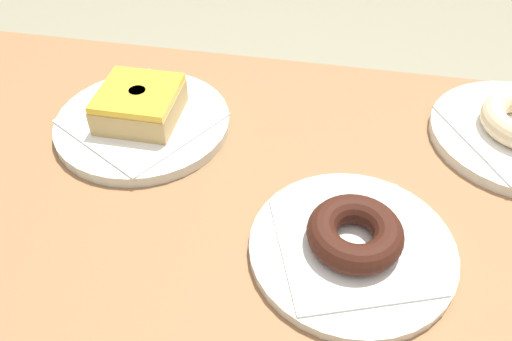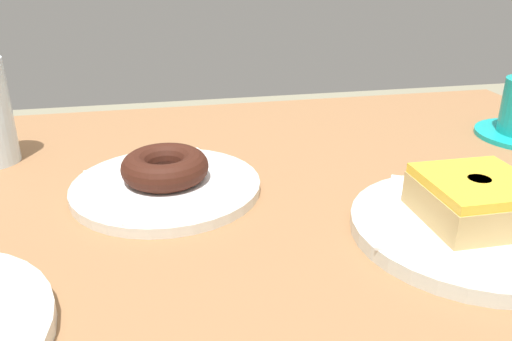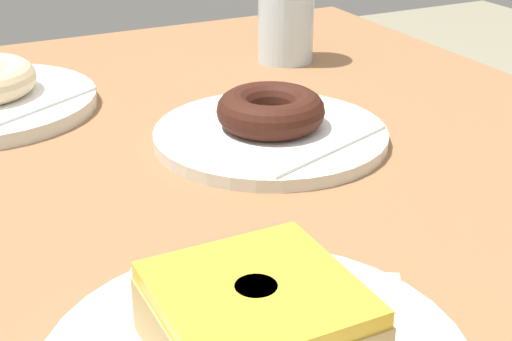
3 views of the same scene
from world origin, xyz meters
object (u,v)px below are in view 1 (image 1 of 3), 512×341
at_px(plate_chocolate_ring, 352,248).
at_px(plate_glazed_square, 143,123).
at_px(donut_glazed_square, 140,104).
at_px(donut_chocolate_ring, 355,233).

bearing_deg(plate_chocolate_ring, plate_glazed_square, -28.93).
distance_m(donut_glazed_square, donut_chocolate_ring, 0.33).
height_order(plate_glazed_square, plate_chocolate_ring, plate_glazed_square).
height_order(plate_glazed_square, donut_chocolate_ring, donut_chocolate_ring).
xyz_separation_m(plate_glazed_square, plate_chocolate_ring, (-0.29, 0.16, -0.00)).
distance_m(plate_glazed_square, donut_glazed_square, 0.03).
height_order(plate_glazed_square, donut_glazed_square, donut_glazed_square).
xyz_separation_m(plate_chocolate_ring, donut_chocolate_ring, (0.00, 0.00, 0.03)).
relative_size(donut_glazed_square, donut_chocolate_ring, 1.00).
relative_size(plate_chocolate_ring, donut_chocolate_ring, 2.18).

